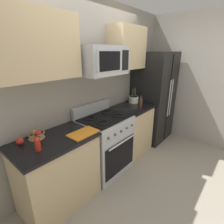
# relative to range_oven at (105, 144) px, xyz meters

# --- Properties ---
(ground_plane) EXTENTS (16.00, 16.00, 0.00)m
(ground_plane) POSITION_rel_range_oven_xyz_m (0.00, -0.65, -0.47)
(ground_plane) COLOR gray
(wall_back) EXTENTS (8.00, 0.10, 2.60)m
(wall_back) POSITION_rel_range_oven_xyz_m (0.00, 0.37, 0.83)
(wall_back) COLOR #9E998E
(wall_back) RESTS_ON ground
(counter_left) EXTENTS (0.95, 0.61, 0.91)m
(counter_left) POSITION_rel_range_oven_xyz_m (-0.86, -0.00, -0.02)
(counter_left) COLOR tan
(counter_left) RESTS_ON ground
(range_oven) EXTENTS (0.76, 0.65, 1.09)m
(range_oven) POSITION_rel_range_oven_xyz_m (0.00, 0.00, 0.00)
(range_oven) COLOR #B2B5BA
(range_oven) RESTS_ON ground
(counter_right) EXTENTS (0.71, 0.61, 0.91)m
(counter_right) POSITION_rel_range_oven_xyz_m (0.74, -0.00, -0.02)
(counter_right) COLOR tan
(counter_right) RESTS_ON ground
(refrigerator) EXTENTS (0.81, 0.72, 1.86)m
(refrigerator) POSITION_rel_range_oven_xyz_m (1.52, -0.02, 0.46)
(refrigerator) COLOR black
(refrigerator) RESTS_ON ground
(wall_right) EXTENTS (0.10, 8.00, 2.60)m
(wall_right) POSITION_rel_range_oven_xyz_m (2.03, -0.65, 0.83)
(wall_right) COLOR #9E998E
(wall_right) RESTS_ON ground
(microwave) EXTENTS (0.71, 0.44, 0.38)m
(microwave) POSITION_rel_range_oven_xyz_m (-0.00, 0.03, 1.27)
(microwave) COLOR #B2B5BA
(upper_cabinets_left) EXTENTS (0.94, 0.34, 0.68)m
(upper_cabinets_left) POSITION_rel_range_oven_xyz_m (-0.87, 0.15, 1.44)
(upper_cabinets_left) COLOR tan
(upper_cabinets_right) EXTENTS (0.70, 0.34, 0.68)m
(upper_cabinets_right) POSITION_rel_range_oven_xyz_m (0.75, 0.15, 1.44)
(upper_cabinets_right) COLOR tan
(utensil_crock) EXTENTS (0.18, 0.18, 0.31)m
(utensil_crock) POSITION_rel_range_oven_xyz_m (0.98, 0.12, 0.50)
(utensil_crock) COLOR white
(utensil_crock) RESTS_ON counter_right
(fruit_basket) EXTENTS (0.19, 0.19, 0.10)m
(fruit_basket) POSITION_rel_range_oven_xyz_m (-0.96, 0.19, 0.48)
(fruit_basket) COLOR #9E7A4C
(fruit_basket) RESTS_ON counter_left
(apple_loose) EXTENTS (0.08, 0.08, 0.08)m
(apple_loose) POSITION_rel_range_oven_xyz_m (-1.15, 0.18, 0.48)
(apple_loose) COLOR red
(apple_loose) RESTS_ON counter_left
(cutting_board) EXTENTS (0.39, 0.23, 0.02)m
(cutting_board) POSITION_rel_range_oven_xyz_m (-0.53, -0.15, 0.44)
(cutting_board) COLOR orange
(cutting_board) RESTS_ON counter_left
(bottle_soy) EXTENTS (0.06, 0.06, 0.24)m
(bottle_soy) POSITION_rel_range_oven_xyz_m (0.75, -0.17, 0.55)
(bottle_soy) COLOR #382314
(bottle_soy) RESTS_ON counter_right
(bottle_hot_sauce) EXTENTS (0.06, 0.06, 0.18)m
(bottle_hot_sauce) POSITION_rel_range_oven_xyz_m (-1.08, -0.08, 0.52)
(bottle_hot_sauce) COLOR red
(bottle_hot_sauce) RESTS_ON counter_left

